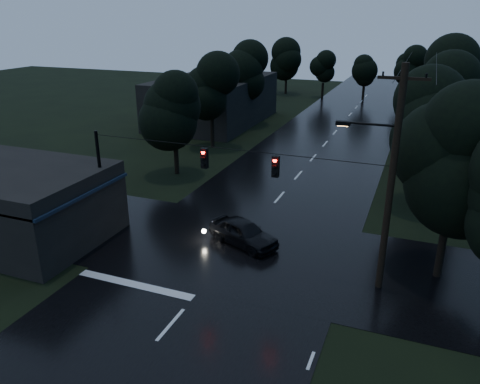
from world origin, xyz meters
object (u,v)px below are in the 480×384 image
Objects in this scene: utility_pole_far at (420,127)px; car at (243,232)px; storefront at (0,200)px; utility_pole_main at (389,179)px.

utility_pole_far reaches higher than car.
utility_pole_main is (20.36, 2.00, 3.24)m from storefront.
storefront is at bearing -138.20° from utility_pole_far.
storefront is at bearing -174.39° from utility_pole_main.
storefront reaches higher than car.
car is (-8.12, -15.33, -3.17)m from utility_pole_far.
utility_pole_far is at bearing 87.00° from utility_pole_main.
car is at bearing 15.62° from storefront.
storefront is 13.70m from car.
utility_pole_far is (21.25, 19.00, 1.86)m from storefront.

